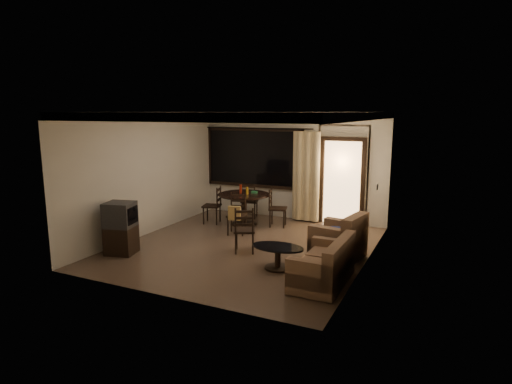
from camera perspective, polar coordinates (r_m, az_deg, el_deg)
The scene contains 12 objects.
ground at distance 9.13m, azimuth -1.42°, elevation -7.26°, with size 5.50×5.50×0.00m, color #7F6651.
room_shell at distance 10.14m, azimuth 6.07°, elevation 5.06°, with size 5.50×6.70×5.50m.
dining_table at distance 10.70m, azimuth -1.56°, elevation -1.12°, with size 1.27×1.27×1.01m.
dining_chair_west at distance 10.97m, azimuth -5.84°, elevation -2.71°, with size 0.51×0.51×0.95m.
dining_chair_east at distance 10.63m, azimuth 2.86°, elevation -3.10°, with size 0.51×0.51×0.95m.
dining_chair_south at distance 9.95m, azimuth -2.59°, elevation -3.92°, with size 0.51×0.55×0.95m.
dining_chair_north at distance 11.47m, azimuth -0.88°, elevation -2.07°, with size 0.51×0.51×0.95m.
tv_cabinet at distance 8.96m, azimuth -17.59°, elevation -4.60°, with size 0.65×0.61×1.05m.
sofa at distance 7.22m, azimuth 9.23°, elevation -9.79°, with size 0.77×1.43×0.76m.
armchair at distance 8.43m, azimuth 11.22°, elevation -6.41°, with size 1.01×1.01×0.88m.
coffee_table at distance 7.81m, azimuth 2.92°, elevation -8.22°, with size 0.96×0.58×0.42m.
side_chair at distance 8.70m, azimuth -1.54°, elevation -6.21°, with size 0.56×0.56×0.95m.
Camera 1 is at (3.90, -7.76, 2.80)m, focal length 30.00 mm.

